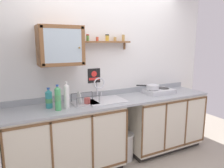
% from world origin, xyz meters
% --- Properties ---
extents(back_wall, '(3.62, 0.07, 2.66)m').
position_xyz_m(back_wall, '(0.00, 0.73, 1.34)').
color(back_wall, white).
rests_on(back_wall, ground).
extents(lower_cabinet_run, '(1.50, 0.60, 0.91)m').
position_xyz_m(lower_cabinet_run, '(-0.75, 0.42, 0.46)').
color(lower_cabinet_run, black).
rests_on(lower_cabinet_run, ground).
extents(lower_cabinet_run_right, '(1.28, 0.60, 0.91)m').
position_xyz_m(lower_cabinet_run_right, '(0.86, 0.42, 0.46)').
color(lower_cabinet_run_right, black).
rests_on(lower_cabinet_run_right, ground).
extents(countertop, '(2.98, 0.62, 0.03)m').
position_xyz_m(countertop, '(0.00, 0.42, 0.92)').
color(countertop, '#9EA3A8').
rests_on(countertop, lower_cabinet_run).
extents(backsplash, '(2.98, 0.02, 0.08)m').
position_xyz_m(backsplash, '(0.00, 0.70, 0.98)').
color(backsplash, '#9EA3A8').
rests_on(backsplash, countertop).
extents(sink, '(0.53, 0.47, 0.41)m').
position_xyz_m(sink, '(-0.19, 0.46, 0.93)').
color(sink, silver).
rests_on(sink, countertop).
extents(hot_plate_stove, '(0.46, 0.30, 0.07)m').
position_xyz_m(hot_plate_stove, '(0.76, 0.44, 0.97)').
color(hot_plate_stove, silver).
rests_on(hot_plate_stove, countertop).
extents(saucepan, '(0.32, 0.25, 0.07)m').
position_xyz_m(saucepan, '(0.65, 0.46, 1.05)').
color(saucepan, silver).
rests_on(saucepan, hot_plate_stove).
extents(bottle_opaque_white_0, '(0.07, 0.07, 0.33)m').
position_xyz_m(bottle_opaque_white_0, '(-0.75, 0.35, 1.09)').
color(bottle_opaque_white_0, white).
rests_on(bottle_opaque_white_0, countertop).
extents(bottle_detergent_teal_1, '(0.08, 0.08, 0.26)m').
position_xyz_m(bottle_detergent_teal_1, '(-0.94, 0.45, 1.05)').
color(bottle_detergent_teal_1, teal).
rests_on(bottle_detergent_teal_1, countertop).
extents(bottle_soda_green_2, '(0.07, 0.07, 0.31)m').
position_xyz_m(bottle_soda_green_2, '(-0.86, 0.30, 1.09)').
color(bottle_soda_green_2, '#4CB266').
rests_on(bottle_soda_green_2, countertop).
extents(dish_rack, '(0.33, 0.26, 0.17)m').
position_xyz_m(dish_rack, '(-0.50, 0.42, 0.96)').
color(dish_rack, '#B2B2B7').
rests_on(dish_rack, countertop).
extents(mug, '(0.08, 0.12, 0.09)m').
position_xyz_m(mug, '(-0.47, 0.38, 0.98)').
color(mug, '#B24C47').
rests_on(mug, countertop).
extents(wall_cabinet, '(0.55, 0.35, 0.49)m').
position_xyz_m(wall_cabinet, '(-0.75, 0.55, 1.70)').
color(wall_cabinet, brown).
extents(spice_shelf, '(0.73, 0.14, 0.23)m').
position_xyz_m(spice_shelf, '(-0.06, 0.64, 1.76)').
color(spice_shelf, brown).
extents(warning_sign, '(0.19, 0.01, 0.21)m').
position_xyz_m(warning_sign, '(-0.24, 0.70, 1.26)').
color(warning_sign, black).
extents(trash_bin, '(0.27, 0.27, 0.41)m').
position_xyz_m(trash_bin, '(0.11, 0.37, 0.21)').
color(trash_bin, silver).
rests_on(trash_bin, ground).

